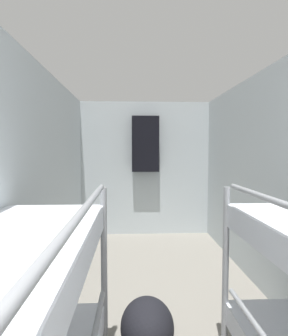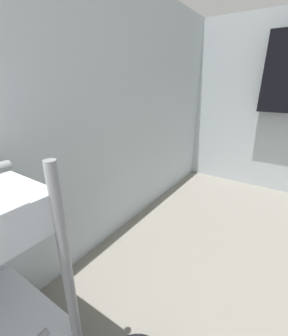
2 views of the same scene
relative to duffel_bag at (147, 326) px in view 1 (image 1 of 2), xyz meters
name	(u,v)px [view 1 (image 1 of 2)]	position (x,y,z in m)	size (l,w,h in m)	color
wall_left	(16,192)	(-0.97, 0.25, 0.92)	(0.06, 5.55, 2.21)	silver
wall_back	(145,168)	(0.13, 2.99, 0.92)	(2.25, 0.06, 2.21)	silver
duffel_bag	(147,326)	(0.00, 0.00, 0.00)	(0.37, 0.48, 0.37)	black
hanging_coat	(145,144)	(0.12, 2.84, 1.33)	(0.44, 0.12, 0.90)	black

